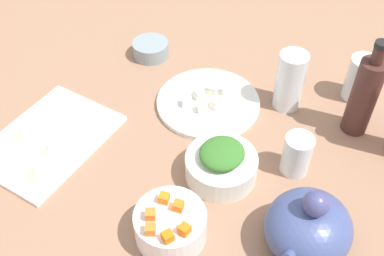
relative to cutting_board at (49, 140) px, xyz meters
The scene contains 27 objects.
tabletop 32.09cm from the cutting_board, 123.42° to the left, with size 190.00×190.00×3.00cm, color #987056.
cutting_board is the anchor object (origin of this frame).
plate_tofu 37.94cm from the cutting_board, 143.51° to the left, with size 24.94×24.94×1.20cm, color white.
bowl_greens 39.29cm from the cutting_board, 110.52° to the left, with size 14.88×14.88×5.44cm, color white.
bowl_carrots 37.02cm from the cutting_board, 84.27° to the left, with size 13.34×13.34×6.38cm, color white.
bowl_small_side 38.18cm from the cutting_board, behind, with size 9.65×9.65×4.12cm, color gray.
teapot 58.88cm from the cutting_board, 98.51° to the left, with size 17.75×15.46×15.01cm.
bottle_1 69.94cm from the cutting_board, 128.30° to the left, with size 5.77×5.77×23.78cm.
drinking_glass_0 74.12cm from the cutting_board, 136.73° to the left, with size 6.93×6.93×11.09cm, color white.
drinking_glass_1 56.51cm from the cutting_board, 137.45° to the left, with size 6.66×6.66×14.69cm, color white.
drinking_glass_2 54.34cm from the cutting_board, 116.34° to the left, with size 6.03×6.03×9.21cm, color white.
carrot_cube_0 37.82cm from the cutting_board, 87.41° to the left, with size 1.80×1.80×1.80cm, color orange.
carrot_cube_1 35.36cm from the cutting_board, 80.12° to the left, with size 1.80×1.80×1.80cm, color orange.
carrot_cube_2 41.76cm from the cutting_board, 82.99° to the left, with size 1.80×1.80×1.80cm, color orange.
carrot_cube_3 34.75cm from the cutting_board, 87.01° to the left, with size 1.80×1.80×1.80cm, color orange.
carrot_cube_4 40.70cm from the cutting_board, 78.82° to the left, with size 1.80×1.80×1.80cm, color orange.
carrot_cube_5 37.65cm from the cutting_board, 76.94° to the left, with size 1.80×1.80×1.80cm, color orange.
chopped_greens_mound 39.75cm from the cutting_board, 110.52° to the left, with size 9.47×9.02×3.00cm, color #38742B.
tofu_cube_0 39.04cm from the cutting_board, 139.57° to the left, with size 2.20×2.20×2.20cm, color white.
tofu_cube_1 36.23cm from the cutting_board, 146.44° to the left, with size 2.20×2.20×2.20cm, color white.
tofu_cube_2 35.51cm from the cutting_board, 139.02° to the left, with size 2.20×2.20×2.20cm, color white.
tofu_cube_3 39.88cm from the cutting_board, 146.89° to the left, with size 2.20×2.20×2.20cm, color #F1E2CE.
tofu_cube_4 43.16cm from the cutting_board, 145.04° to the left, with size 2.20×2.20×2.20cm, color white.
tofu_cube_5 32.62cm from the cutting_board, 143.80° to the left, with size 2.20×2.20×2.20cm, color white.
dumpling_0 5.78cm from the cutting_board, 63.76° to the right, with size 5.29×4.54×2.43cm, color beige.
dumpling_1 10.35cm from the cutting_board, 34.60° to the left, with size 4.42×4.18×2.48cm, color beige.
dumpling_2 5.51cm from the cutting_board, 53.03° to the left, with size 5.05×4.86×2.12cm, color beige.
Camera 1 is at (57.61, 40.09, 79.68)cm, focal length 43.55 mm.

